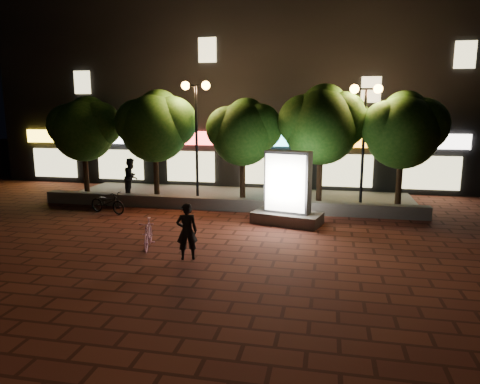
% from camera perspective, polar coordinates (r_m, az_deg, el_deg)
% --- Properties ---
extents(ground, '(80.00, 80.00, 0.00)m').
position_cam_1_polar(ground, '(14.36, -5.81, -5.93)').
color(ground, '#5D281D').
rests_on(ground, ground).
extents(retaining_wall, '(16.00, 0.45, 0.50)m').
position_cam_1_polar(retaining_wall, '(18.03, -2.08, -1.59)').
color(retaining_wall, slate).
rests_on(retaining_wall, ground).
extents(sidewalk, '(16.00, 5.00, 0.08)m').
position_cam_1_polar(sidewalk, '(20.46, -0.44, -0.69)').
color(sidewalk, slate).
rests_on(sidewalk, ground).
extents(building_block, '(28.00, 8.12, 11.30)m').
position_cam_1_polar(building_block, '(26.45, 2.50, 12.70)').
color(building_block, black).
rests_on(building_block, ground).
extents(tree_far_left, '(3.36, 2.80, 4.63)m').
position_cam_1_polar(tree_far_left, '(21.65, -19.55, 8.01)').
color(tree_far_left, black).
rests_on(tree_far_left, sidewalk).
extents(tree_left, '(3.60, 3.00, 4.89)m').
position_cam_1_polar(tree_left, '(20.08, -10.86, 8.69)').
color(tree_left, black).
rests_on(tree_left, sidewalk).
extents(tree_mid, '(3.24, 2.70, 4.50)m').
position_cam_1_polar(tree_mid, '(18.95, 0.54, 8.08)').
color(tree_mid, black).
rests_on(tree_mid, sidewalk).
extents(tree_right, '(3.72, 3.10, 5.07)m').
position_cam_1_polar(tree_right, '(18.59, 10.72, 8.92)').
color(tree_right, black).
rests_on(tree_right, sidewalk).
extents(tree_far_right, '(3.48, 2.90, 4.76)m').
position_cam_1_polar(tree_far_right, '(18.83, 20.56, 7.84)').
color(tree_far_right, black).
rests_on(tree_far_right, sidewalk).
extents(street_lamp_left, '(1.26, 0.36, 5.18)m').
position_cam_1_polar(street_lamp_left, '(19.17, -5.74, 10.48)').
color(street_lamp_left, black).
rests_on(street_lamp_left, sidewalk).
extents(street_lamp_right, '(1.26, 0.36, 4.98)m').
position_cam_1_polar(street_lamp_right, '(18.37, 15.95, 9.70)').
color(street_lamp_right, black).
rests_on(street_lamp_right, sidewalk).
extents(ad_kiosk, '(2.67, 1.79, 2.65)m').
position_cam_1_polar(ad_kiosk, '(15.88, 6.21, -0.34)').
color(ad_kiosk, slate).
rests_on(ad_kiosk, ground).
extents(scooter_pink, '(0.79, 1.53, 0.88)m').
position_cam_1_polar(scooter_pink, '(13.42, -11.86, -5.34)').
color(scooter_pink, '#C87FAD').
rests_on(scooter_pink, ground).
extents(rider, '(0.68, 0.57, 1.60)m').
position_cam_1_polar(rider, '(12.18, -6.93, -5.10)').
color(rider, black).
rests_on(rider, ground).
extents(scooter_parked, '(1.77, 0.98, 0.88)m').
position_cam_1_polar(scooter_parked, '(18.23, -16.86, -1.30)').
color(scooter_parked, black).
rests_on(scooter_parked, ground).
extents(pedestrian, '(0.77, 0.94, 1.77)m').
position_cam_1_polar(pedestrian, '(21.16, -13.97, 1.92)').
color(pedestrian, black).
rests_on(pedestrian, sidewalk).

